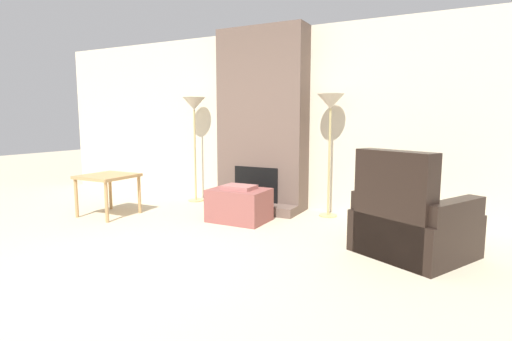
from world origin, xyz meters
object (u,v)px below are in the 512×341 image
ottoman (239,204)px  floor_lamp_left (194,110)px  side_table (108,180)px  armchair (409,225)px  floor_lamp_right (330,109)px

ottoman → floor_lamp_left: 1.93m
side_table → floor_lamp_left: size_ratio=0.40×
armchair → side_table: armchair is taller
armchair → side_table: (-3.85, -0.17, 0.18)m
side_table → floor_lamp_right: size_ratio=0.40×
side_table → floor_lamp_right: 3.14m
floor_lamp_left → floor_lamp_right: size_ratio=1.01×
ottoman → side_table: side_table is taller
side_table → floor_lamp_left: bearing=70.2°
armchair → floor_lamp_right: 2.00m
ottoman → floor_lamp_right: bearing=39.8°
ottoman → side_table: (-1.74, -0.55, 0.27)m
armchair → floor_lamp_left: 3.74m
ottoman → floor_lamp_left: bearing=148.0°
ottoman → armchair: bearing=-10.3°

